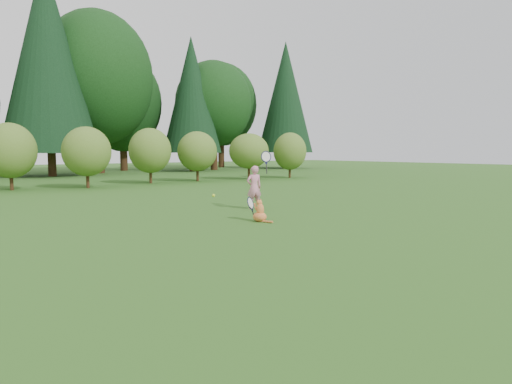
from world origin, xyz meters
TOP-DOWN VIEW (x-y plane):
  - ground at (0.00, 0.00)m, footprint 100.00×100.00m
  - shrub_row at (0.00, 13.00)m, footprint 28.00×3.00m
  - woodland_backdrop at (0.00, 23.00)m, footprint 48.00×10.00m
  - child at (1.56, 2.69)m, footprint 0.74×0.52m
  - cat at (0.37, 0.90)m, footprint 0.41×0.75m
  - tennis_ball at (-0.64, 1.26)m, footprint 0.07×0.07m

SIDE VIEW (x-z plane):
  - ground at x=0.00m, z-range 0.00..0.00m
  - cat at x=0.37m, z-range -0.08..0.62m
  - tennis_ball at x=-0.64m, z-range 0.60..0.67m
  - child at x=1.56m, z-range -0.27..1.54m
  - shrub_row at x=0.00m, z-range 0.00..2.80m
  - woodland_backdrop at x=0.00m, z-range 0.00..15.00m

